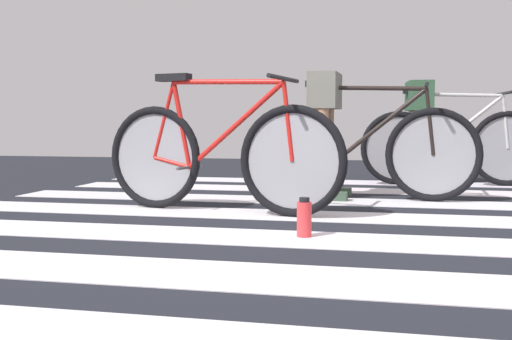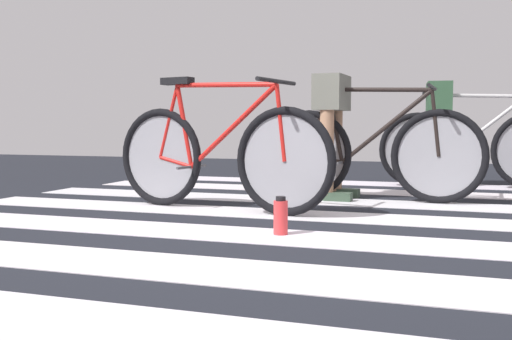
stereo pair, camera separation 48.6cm
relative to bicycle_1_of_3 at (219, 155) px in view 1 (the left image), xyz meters
name	(u,v)px [view 1 (the left image)]	position (x,y,z in m)	size (l,w,h in m)	color
ground	(316,255)	(0.76, -1.09, -0.40)	(18.00, 14.00, 0.02)	black
crosswalk_markings	(326,241)	(0.78, -0.81, -0.38)	(5.36, 6.52, 0.00)	silver
bicycle_1_of_3	(219,155)	(0.00, 0.00, 0.00)	(1.71, 0.56, 0.93)	black
bicycle_2_of_3	(365,151)	(0.93, 0.88, 0.00)	(1.74, 0.52, 0.93)	black
cyclist_2_of_3	(325,118)	(0.62, 0.90, 0.26)	(0.33, 0.42, 0.99)	#A87A5B
bicycle_3_of_3	(452,146)	(1.73, 2.11, 0.00)	(1.73, 0.52, 0.93)	black
cyclist_3_of_3	(419,118)	(1.42, 2.09, 0.26)	(0.34, 0.43, 1.00)	beige
water_bottle	(304,219)	(0.66, -0.74, -0.29)	(0.08, 0.08, 0.21)	red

